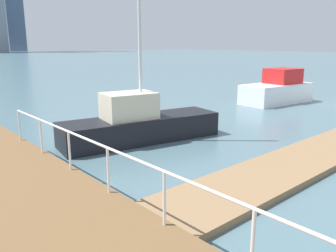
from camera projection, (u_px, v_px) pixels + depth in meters
name	position (u px, v px, depth m)	size (l,w,h in m)	color
ground_plane	(84.00, 129.00, 15.11)	(300.00, 300.00, 0.00)	slate
floating_dock	(293.00, 165.00, 10.46)	(11.94, 2.00, 0.18)	#93704C
moored_boat_1	(278.00, 90.00, 21.78)	(5.06, 2.53, 2.14)	white
moored_boat_2	(139.00, 123.00, 13.18)	(6.42, 2.77, 8.24)	black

